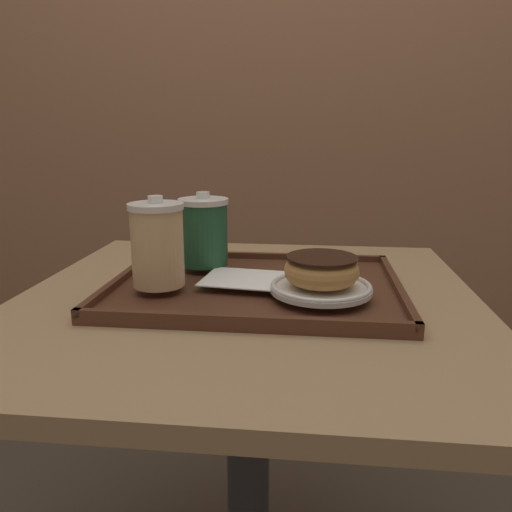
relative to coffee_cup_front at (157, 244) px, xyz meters
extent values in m
cube|color=#9E6B4C|center=(0.14, 1.13, 0.38)|extent=(8.00, 0.05, 2.40)
cube|color=tan|center=(0.14, 0.03, -0.11)|extent=(0.79, 0.79, 0.03)
cylinder|color=#333338|center=(0.14, 0.03, -0.47)|extent=(0.08, 0.08, 0.70)
cube|color=#512D1E|center=(0.16, 0.06, -0.09)|extent=(0.50, 0.38, 0.01)
cube|color=#512D1E|center=(0.16, -0.13, -0.08)|extent=(0.50, 0.01, 0.01)
cube|color=#512D1E|center=(0.16, 0.24, -0.08)|extent=(0.50, 0.01, 0.01)
cube|color=#512D1E|center=(-0.09, 0.06, -0.08)|extent=(0.01, 0.38, 0.01)
cube|color=#512D1E|center=(0.40, 0.06, -0.08)|extent=(0.01, 0.38, 0.01)
cube|color=white|center=(0.14, 0.05, -0.07)|extent=(0.15, 0.13, 0.00)
cylinder|color=#E0B784|center=(0.00, 0.00, -0.01)|extent=(0.09, 0.09, 0.13)
cylinder|color=white|center=(0.00, 0.00, 0.06)|extent=(0.09, 0.09, 0.01)
cylinder|color=white|center=(0.00, 0.00, 0.07)|extent=(0.02, 0.02, 0.01)
cylinder|color=#235638|center=(0.05, 0.14, -0.01)|extent=(0.09, 0.09, 0.12)
cylinder|color=white|center=(0.05, 0.14, 0.05)|extent=(0.10, 0.10, 0.01)
cylinder|color=white|center=(0.05, 0.14, 0.06)|extent=(0.03, 0.03, 0.01)
cylinder|color=white|center=(0.27, -0.01, -0.07)|extent=(0.16, 0.16, 0.01)
torus|color=white|center=(0.27, -0.01, -0.06)|extent=(0.16, 0.16, 0.01)
torus|color=tan|center=(0.27, -0.01, -0.04)|extent=(0.12, 0.12, 0.04)
cylinder|color=black|center=(0.27, -0.01, -0.01)|extent=(0.11, 0.11, 0.00)
ellipsoid|color=silver|center=(0.32, 0.16, -0.06)|extent=(0.04, 0.04, 0.01)
cube|color=silver|center=(0.26, 0.19, -0.07)|extent=(0.10, 0.05, 0.00)
camera|label=1|loc=(0.25, -0.78, 0.18)|focal=35.00mm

